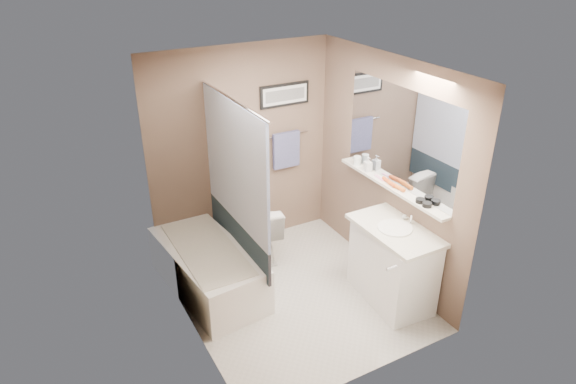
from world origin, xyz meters
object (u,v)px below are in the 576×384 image
glass_jar (357,161)px  soap_bottle (368,164)px  toilet (261,230)px  hair_brush_front (397,186)px  candle_bowl_near (427,205)px  hair_brush_back (389,182)px  vanity (392,265)px  candle_bowl_far (420,201)px  bathtub (208,269)px

glass_jar → soap_bottle: soap_bottle is taller
toilet → hair_brush_front: hair_brush_front is taller
candle_bowl_near → hair_brush_back: bearing=90.0°
candle_bowl_near → hair_brush_front: hair_brush_front is taller
vanity → glass_jar: (0.19, 0.95, 0.77)m
soap_bottle → glass_jar: bearing=90.0°
candle_bowl_far → vanity: bearing=156.0°
vanity → hair_brush_front: bearing=59.6°
hair_brush_back → glass_jar: glass_jar is taller
candle_bowl_far → soap_bottle: bearing=90.0°
toilet → hair_brush_front: size_ratio=3.12×
candle_bowl_far → glass_jar: glass_jar is taller
glass_jar → toilet: bearing=158.0°
toilet → vanity: (0.83, -1.36, 0.06)m
vanity → glass_jar: glass_jar is taller
soap_bottle → vanity: bearing=-103.8°
candle_bowl_near → hair_brush_front: (0.00, 0.44, 0.00)m
vanity → candle_bowl_near: (0.19, -0.18, 0.73)m
bathtub → hair_brush_back: bearing=-26.4°
candle_bowl_far → glass_jar: size_ratio=0.90×
glass_jar → soap_bottle: 0.20m
toilet → candle_bowl_far: bearing=134.8°
toilet → vanity: 1.59m
candle_bowl_near → bathtub: bearing=145.5°
candle_bowl_far → glass_jar: (0.00, 1.03, 0.03)m
candle_bowl_near → candle_bowl_far: bearing=90.0°
glass_jar → candle_bowl_near: bearing=-90.0°
bathtub → toilet: bearing=15.6°
candle_bowl_near → glass_jar: 1.12m
candle_bowl_near → soap_bottle: (0.00, 0.93, 0.06)m
toilet → hair_brush_back: size_ratio=3.12×
candle_bowl_near → soap_bottle: size_ratio=0.56×
bathtub → toilet: size_ratio=2.19×
toilet → soap_bottle: size_ratio=4.26×
glass_jar → vanity: bearing=-101.1°
candle_bowl_near → candle_bowl_far: size_ratio=1.00×
toilet → vanity: bearing=131.1°
vanity → toilet: bearing=126.0°
bathtub → vanity: size_ratio=1.67×
hair_brush_front → hair_brush_back: same height
bathtub → soap_bottle: bearing=-15.5°
candle_bowl_near → hair_brush_back: 0.56m
toilet → glass_jar: size_ratio=6.86×
vanity → candle_bowl_far: 0.76m
candle_bowl_near → soap_bottle: bearing=90.0°
bathtub → glass_jar: glass_jar is taller
glass_jar → bathtub: bearing=176.6°
candle_bowl_near → hair_brush_front: size_ratio=0.41×
toilet → candle_bowl_near: candle_bowl_near is taller
hair_brush_back → candle_bowl_far: bearing=-90.0°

